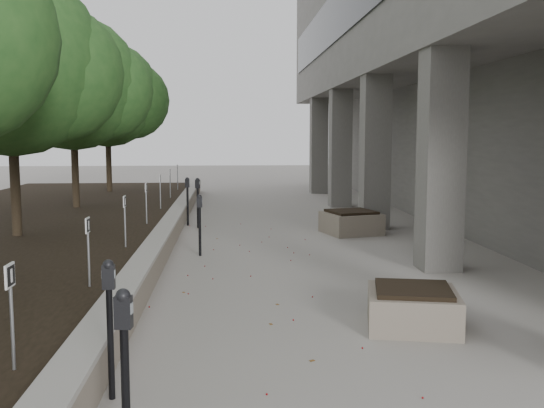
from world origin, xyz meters
name	(u,v)px	position (x,y,z in m)	size (l,w,h in m)	color
retaining_wall	(167,233)	(-1.82, 9.00, 0.25)	(0.39, 26.00, 0.50)	gray
planting_bed	(1,237)	(-5.50, 9.00, 0.20)	(7.00, 26.00, 0.40)	black
crabapple_tree_3	(11,102)	(-4.80, 8.00, 3.12)	(4.60, 4.00, 5.44)	#24501E
crabapple_tree_4	(73,112)	(-4.80, 13.00, 3.12)	(4.60, 4.00, 5.44)	#24501E
crabapple_tree_5	(107,117)	(-4.80, 18.00, 3.12)	(4.60, 4.00, 5.44)	#24501E
parking_sign_2	(12,317)	(-2.35, 0.50, 0.88)	(0.04, 0.22, 0.96)	black
parking_sign_3	(89,252)	(-2.35, 3.50, 0.88)	(0.04, 0.22, 0.96)	black
parking_sign_4	(125,221)	(-2.35, 6.50, 0.88)	(0.04, 0.22, 0.96)	black
parking_sign_5	(146,203)	(-2.35, 9.50, 0.88)	(0.04, 0.22, 0.96)	black
parking_sign_6	(160,192)	(-2.35, 12.50, 0.88)	(0.04, 0.22, 0.96)	black
parking_sign_7	(170,183)	(-2.35, 15.50, 0.88)	(0.04, 0.22, 0.96)	black
parking_sign_8	(178,177)	(-2.35, 18.50, 0.88)	(0.04, 0.22, 0.96)	black
parking_meter_1	(125,383)	(-1.19, -0.59, 0.70)	(0.14, 0.10, 1.39)	black
parking_meter_2	(110,330)	(-1.55, 0.74, 0.67)	(0.13, 0.09, 1.33)	black
parking_meter_3	(200,225)	(-1.03, 7.60, 0.63)	(0.12, 0.09, 1.26)	black
parking_meter_4	(188,201)	(-1.55, 11.87, 0.66)	(0.13, 0.09, 1.33)	black
parking_meter_5	(198,203)	(-1.25, 11.41, 0.67)	(0.13, 0.09, 1.34)	black
planter_front	(413,307)	(1.91, 2.66, 0.26)	(1.13, 1.13, 0.53)	gray
planter_back	(351,222)	(2.63, 10.19, 0.29)	(1.25, 1.25, 0.58)	gray
berry_scatter	(250,285)	(-0.10, 5.00, 0.01)	(3.30, 14.10, 0.02)	maroon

